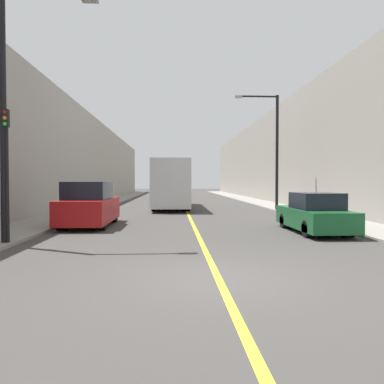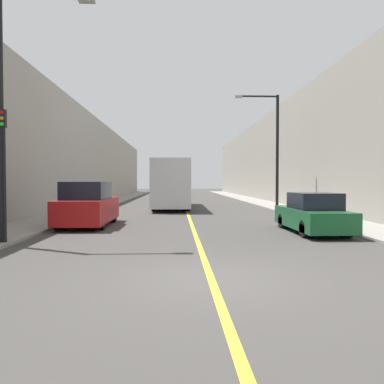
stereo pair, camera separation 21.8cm
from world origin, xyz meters
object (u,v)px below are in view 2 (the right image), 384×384
object	(u,v)px
bus	(172,184)
parked_suv_left	(88,206)
street_lamp_right	(273,144)
car_right_near	(313,215)
street_lamp_left	(9,99)
traffic_light	(4,170)

from	to	relation	value
bus	parked_suv_left	distance (m)	12.18
parked_suv_left	street_lamp_right	bearing A→B (deg)	38.05
parked_suv_left	street_lamp_right	distance (m)	13.83
car_right_near	street_lamp_right	world-z (taller)	street_lamp_right
street_lamp_left	bus	bearing A→B (deg)	74.01
parked_suv_left	street_lamp_left	size ratio (longest dim) A/B	0.63
bus	street_lamp_right	size ratio (longest dim) A/B	1.39
bus	street_lamp_right	xyz separation A→B (m)	(6.92, -3.38, 2.71)
car_right_near	parked_suv_left	bearing A→B (deg)	164.63
street_lamp_right	traffic_light	size ratio (longest dim) A/B	1.89
bus	street_lamp_left	xyz separation A→B (m)	(-4.77, -16.65, 2.67)
car_right_near	street_lamp_left	bearing A→B (deg)	-166.51
car_right_near	bus	bearing A→B (deg)	111.85
parked_suv_left	traffic_light	size ratio (longest dim) A/B	1.17
bus	street_lamp_right	bearing A→B (deg)	-26.03
car_right_near	street_lamp_left	xyz separation A→B (m)	(-10.44, -2.51, 3.82)
car_right_near	traffic_light	bearing A→B (deg)	-166.58
parked_suv_left	traffic_light	distance (m)	5.45
car_right_near	traffic_light	size ratio (longest dim) A/B	1.09
parked_suv_left	traffic_light	xyz separation A→B (m)	(-1.37, -5.08, 1.43)
bus	street_lamp_left	size ratio (longest dim) A/B	1.40
bus	car_right_near	distance (m)	15.28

